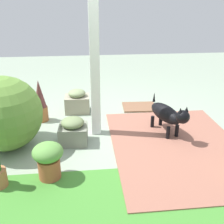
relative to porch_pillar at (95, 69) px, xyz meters
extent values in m
plane|color=gray|center=(-0.28, -0.01, -1.02)|extent=(12.00, 12.00, 0.00)
cube|color=#965E4C|center=(-1.11, 0.56, -1.01)|extent=(1.80, 2.40, 0.02)
cube|color=white|center=(0.00, 0.00, 0.00)|extent=(0.14, 0.14, 2.04)
cube|color=gray|center=(0.30, -0.87, -0.87)|extent=(0.45, 0.37, 0.30)
ellipsoid|color=gray|center=(0.30, -0.87, -0.67)|extent=(0.31, 0.31, 0.14)
cube|color=gray|center=(0.34, 0.28, -0.89)|extent=(0.42, 0.37, 0.27)
ellipsoid|color=#6F8154|center=(0.34, 0.28, -0.70)|extent=(0.33, 0.33, 0.15)
sphere|color=#5A8535|center=(1.25, 0.30, -0.51)|extent=(1.02, 1.02, 1.02)
cylinder|color=#A65333|center=(0.60, 1.08, -0.90)|extent=(0.26, 0.26, 0.25)
ellipsoid|color=#5C9442|center=(0.60, 1.08, -0.68)|extent=(0.35, 0.35, 0.21)
cylinder|color=#A36034|center=(0.91, -0.54, -0.90)|extent=(0.23, 0.23, 0.25)
cone|color=brown|center=(0.91, -0.54, -0.54)|extent=(0.20, 0.20, 0.47)
ellipsoid|color=black|center=(-1.05, 0.11, -0.69)|extent=(0.44, 0.72, 0.25)
sphere|color=black|center=(-1.18, 0.49, -0.59)|extent=(0.19, 0.19, 0.19)
cone|color=black|center=(-1.23, 0.47, -0.48)|extent=(0.06, 0.06, 0.08)
cone|color=black|center=(-1.13, 0.50, -0.48)|extent=(0.06, 0.06, 0.08)
cylinder|color=black|center=(-1.19, 0.28, -0.92)|extent=(0.06, 0.06, 0.20)
cylinder|color=black|center=(-1.04, 0.34, -0.92)|extent=(0.06, 0.06, 0.20)
cylinder|color=black|center=(-1.06, -0.11, -0.92)|extent=(0.06, 0.06, 0.20)
cylinder|color=black|center=(-0.91, -0.06, -0.92)|extent=(0.06, 0.06, 0.20)
cone|color=black|center=(-0.95, -0.19, -0.54)|extent=(0.05, 0.05, 0.16)
cube|color=brown|center=(-0.87, -0.93, -1.01)|extent=(0.65, 0.51, 0.03)
camera|label=1|loc=(0.15, 3.73, 0.94)|focal=42.91mm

